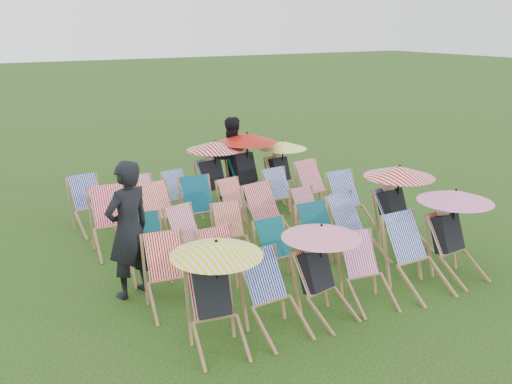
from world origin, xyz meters
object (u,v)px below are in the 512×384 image
person_left (128,230)px  deckchair_5 (456,232)px  deckchair_0 (216,294)px  person_rear (230,158)px  deckchair_29 (283,169)px

person_left → deckchair_5: bearing=137.5°
deckchair_0 → deckchair_5: 3.88m
person_left → person_rear: 4.66m
deckchair_29 → person_left: bearing=-151.0°
person_left → person_rear: (3.29, 3.31, -0.08)m
deckchair_0 → deckchair_29: deckchair_0 is taller
deckchair_5 → deckchair_29: bearing=86.1°
person_rear → deckchair_29: bearing=153.1°
deckchair_29 → person_rear: bearing=147.2°
deckchair_29 → person_left: 5.09m
deckchair_29 → person_left: person_left is taller
deckchair_0 → deckchair_29: 5.94m
deckchair_0 → person_left: (-0.43, 1.77, 0.29)m
deckchair_5 → person_left: bearing=152.9°
deckchair_29 → person_rear: person_rear is taller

